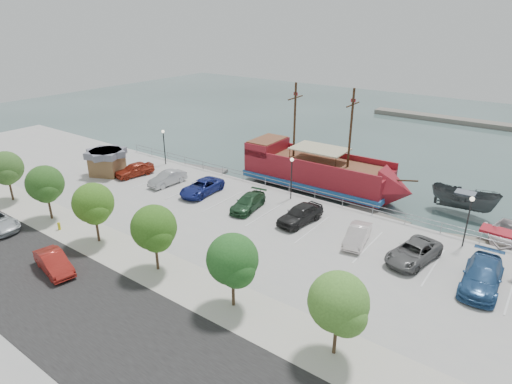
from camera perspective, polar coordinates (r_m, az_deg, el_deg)
The scene contains 32 objects.
ground at distance 38.33m, azimuth -0.56°, elevation -5.42°, with size 160.00×160.00×0.00m, color #304845.
land_slab at distance 27.54m, azimuth -29.71°, elevation -20.84°, with size 100.00×58.00×1.20m, color #A2A2A2.
street at distance 28.69m, azimuth -20.78°, elevation -15.52°, with size 100.00×8.00×0.04m, color black.
sidewalk at distance 31.49m, azimuth -11.68°, elevation -10.61°, with size 100.00×4.00×0.05m, color beige.
seawall_railing at distance 43.58m, azimuth 5.57°, elevation 0.29°, with size 50.00×0.06×1.00m.
far_shore at distance 84.58m, azimuth 28.62°, elevation 7.90°, with size 40.00×3.00×0.80m, color #6E695B.
pirate_ship at distance 46.82m, azimuth 9.58°, elevation 2.30°, with size 18.94×5.68×11.89m.
patrol_boat at distance 45.98m, azimuth 25.96°, elevation -1.20°, with size 2.37×6.31×2.44m, color #424749.
speedboat at distance 41.62m, azimuth 30.36°, elevation -5.38°, with size 4.56×6.38×1.32m, color beige.
dock_west at distance 53.53m, azimuth -7.45°, elevation 3.00°, with size 6.74×1.92×0.38m, color slate.
dock_mid at distance 42.29m, azimuth 15.68°, elevation -3.22°, with size 6.27×1.79×0.36m, color slate.
dock_east at distance 40.54m, azimuth 28.26°, elevation -6.38°, with size 7.55×2.16×0.43m, color gray.
shed at distance 51.59m, azimuth -19.26°, elevation 3.87°, with size 4.58×4.58×2.85m.
street_sedan at distance 33.99m, azimuth -25.37°, elevation -8.49°, with size 1.51×4.34×1.43m, color #A5211A.
fire_hydrant at distance 40.11m, azimuth -24.78°, elevation -4.11°, with size 0.25×0.25×0.73m.
lamp_post_left at distance 52.81m, azimuth -12.19°, elevation 6.68°, with size 0.36×0.36×4.28m.
lamp_post_mid at distance 41.67m, azimuth 4.77°, elevation 2.81°, with size 0.36×0.36×4.28m.
lamp_post_right at distance 36.68m, azimuth 26.56°, elevation -2.50°, with size 0.36×0.36×4.28m.
tree_a at distance 47.43m, azimuth -30.38°, elevation 2.63°, with size 3.30×3.20×5.00m.
tree_b at distance 41.35m, azimuth -26.28°, elevation 0.81°, with size 3.30×3.20×5.00m.
tree_c at distance 35.60m, azimuth -20.83°, elevation -1.62°, with size 3.30×3.20×5.00m.
tree_d at distance 30.39m, azimuth -13.37°, elevation -4.91°, with size 3.30×3.20×5.00m.
tree_e at distance 26.02m, azimuth -3.00°, elevation -9.28°, with size 3.30×3.20×5.00m.
tree_f at distance 23.00m, azimuth 11.16°, elevation -14.57°, with size 3.30×3.20×5.00m.
parked_car_a at distance 50.35m, azimuth -15.90°, elevation 2.91°, with size 1.79×4.45×1.52m, color #9C2C19.
parked_car_b at distance 46.86m, azimuth -11.73°, elevation 1.80°, with size 1.52×4.36×1.44m, color #AAACAF.
parked_car_c at distance 43.87m, azimuth -7.24°, elevation 0.64°, with size 2.40×5.20×1.45m, color navy.
parked_car_d at distance 40.12m, azimuth -1.06°, elevation -1.40°, with size 1.92×4.71×1.37m, color #23492B.
parked_car_e at distance 37.72m, azimuth 5.92°, elevation -2.92°, with size 1.96×4.86×1.65m, color black.
parked_car_f at distance 35.28m, azimuth 13.36°, elevation -5.61°, with size 1.48×4.25×1.40m, color white.
parked_car_g at distance 34.04m, azimuth 20.26°, elevation -7.55°, with size 2.40×5.20×1.45m, color #5E5D5E.
parked_car_h at distance 32.85m, azimuth 27.93°, elevation -9.86°, with size 2.35×5.77×1.68m, color #295082.
Camera 1 is at (20.23, -27.08, 17.07)m, focal length 30.00 mm.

